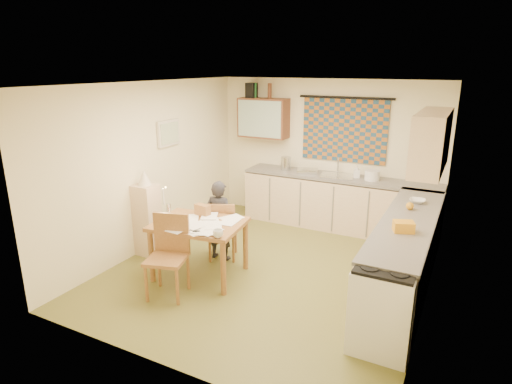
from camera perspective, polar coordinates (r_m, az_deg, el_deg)
The scene contains 44 objects.
floor at distance 6.03m, azimuth 1.99°, elevation -10.31°, with size 4.00×4.50×0.02m, color brown.
ceiling at distance 5.38m, azimuth 2.27°, elevation 14.36°, with size 4.00×4.50×0.02m, color white.
wall_back at distance 7.63m, azimuth 9.40°, elevation 5.29°, with size 4.00×0.02×2.50m, color #F6EABE.
wall_front at distance 3.77m, azimuth -12.80°, elevation -6.83°, with size 4.00×0.02×2.50m, color #F6EABE.
wall_left at distance 6.65m, azimuth -13.77°, elevation 3.37°, with size 0.02×4.50×2.50m, color #F6EABE.
wall_right at distance 5.10m, azimuth 23.03°, elevation -1.53°, with size 0.02×4.50×2.50m, color #F6EABE.
window_blind at distance 7.44m, azimuth 11.66°, elevation 8.01°, with size 1.45×0.03×1.05m, color navy.
curtain_rod at distance 7.36m, azimuth 11.87°, elevation 12.22°, with size 0.04×0.04×1.60m, color black.
wall_cabinet at distance 7.81m, azimuth 1.01°, elevation 9.85°, with size 0.90×0.34×0.70m, color #582E1C.
wall_cabinet_glass at distance 7.65m, azimuth 0.44°, elevation 9.71°, with size 0.84×0.02×0.64m, color #99B2A5.
upper_cabinet_right at distance 5.51m, azimuth 22.37°, elevation 6.28°, with size 0.34×1.30×0.70m, color #D6B28F.
framed_print at distance 6.85m, azimuth -11.58°, elevation 7.71°, with size 0.04×0.50×0.40m, color beige.
print_canvas at distance 6.83m, azimuth -11.42°, elevation 7.70°, with size 0.01×0.42×0.32m, color white.
counter_back at distance 7.45m, azimuth 10.89°, elevation -1.43°, with size 3.30×0.62×0.92m.
counter_right at distance 5.69m, azimuth 19.28°, elevation -7.88°, with size 0.62×2.95×0.92m.
stove at distance 4.50m, azimuth 16.61°, elevation -14.48°, with size 0.58×0.58×0.90m.
sink at distance 7.34m, azimuth 10.74°, elevation 1.80°, with size 0.55×0.45×0.10m, color silver.
tap at distance 7.48m, azimuth 10.89°, elevation 3.48°, with size 0.03×0.03×0.28m, color silver.
dish_rack at distance 7.48m, azimuth 6.89°, elevation 2.81°, with size 0.35×0.30×0.06m, color silver.
kettle at distance 7.61m, azimuth 4.00°, elevation 3.82°, with size 0.18×0.18×0.24m, color silver.
mixing_bowl at distance 7.17m, azimuth 15.23°, elevation 2.15°, with size 0.24×0.24×0.16m, color white.
soap_bottle at distance 7.27m, azimuth 13.29°, elevation 2.70°, with size 0.12×0.12×0.21m, color white.
bowl at distance 6.20m, azimuth 20.72°, elevation -1.12°, with size 0.23×0.23×0.05m, color white.
orange_bag at distance 5.08m, azimuth 19.08°, elevation -4.38°, with size 0.22×0.16×0.12m, color orange.
fruit_orange at distance 5.87m, azimuth 19.83°, elevation -1.77°, with size 0.10×0.10×0.10m, color orange.
speaker at distance 7.87m, azimuth -0.61°, elevation 13.41°, with size 0.16×0.20×0.26m, color black.
bottle_green at distance 7.84m, azimuth -0.18°, elevation 13.40°, with size 0.07×0.07×0.26m, color #195926.
bottle_brown at distance 7.71m, azimuth 1.84°, elevation 13.34°, with size 0.07×0.07×0.26m, color #582E1C.
dining_table at distance 5.77m, azimuth -7.50°, elevation -7.49°, with size 1.23×1.00×0.75m.
chair_far at distance 6.27m, azimuth -4.44°, elevation -6.45°, with size 0.52×0.52×0.88m.
chair_near at distance 5.39m, azimuth -11.64°, elevation -10.34°, with size 0.56×0.56×1.00m.
person at distance 6.14m, azimuth -4.88°, elevation -3.79°, with size 0.44×0.30×1.17m, color black.
shelf_stand at distance 6.49m, azimuth -14.27°, elevation -3.62°, with size 0.32×0.30×1.07m, color #D6B28F.
lampshade at distance 6.30m, azimuth -14.69°, elevation 1.89°, with size 0.20×0.20×0.22m, color beige.
letter_rack at distance 5.83m, azimuth -7.14°, elevation -2.44°, with size 0.22×0.10×0.16m, color brown.
mug at distance 5.11m, azimuth -5.09°, elevation -5.55°, with size 0.13×0.13×0.10m, color white.
magazine at distance 5.63m, azimuth -12.65°, elevation -4.17°, with size 0.23×0.28×0.02m, color maroon.
book at distance 5.73m, azimuth -11.52°, elevation -3.76°, with size 0.23×0.29×0.02m, color orange.
orange_box at distance 5.51m, azimuth -12.11°, elevation -4.50°, with size 0.12×0.08×0.04m, color orange.
eyeglasses at distance 5.30m, azimuth -7.72°, elevation -5.26°, with size 0.13×0.04×0.02m, color black.
candle_holder at distance 5.89m, azimuth -11.57°, elevation -2.35°, with size 0.06×0.06×0.18m, color silver.
candle at distance 5.81m, azimuth -12.25°, elevation -0.60°, with size 0.02×0.02×0.22m, color white.
candle_flame at distance 5.77m, azimuth -11.96°, elevation 0.58°, with size 0.02×0.02×0.02m, color #FFCC66.
papers at distance 5.50m, azimuth -7.37°, elevation -4.38°, with size 0.98×1.03×0.03m.
Camera 1 is at (2.28, -4.87, 2.72)m, focal length 30.00 mm.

